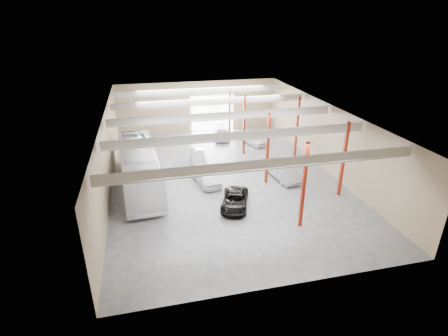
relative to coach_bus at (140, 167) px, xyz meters
name	(u,v)px	position (x,y,z in m)	size (l,w,h in m)	color
depot_shell	(224,130)	(8.43, 0.34, 3.04)	(22.12, 32.12, 7.06)	#46464B
coach_bus	(140,167)	(0.00, 0.00, 0.00)	(3.26, 13.92, 3.88)	white
black_sedan	(235,200)	(7.83, -6.14, -1.29)	(2.17, 4.70, 1.31)	black
car_row_a	(206,176)	(6.29, -0.94, -1.14)	(1.89, 4.71, 1.60)	white
car_row_b	(198,157)	(6.29, 4.36, -1.25)	(1.46, 4.19, 1.38)	#BBBCC0
car_row_c	(221,134)	(10.74, 11.86, -1.25)	(1.92, 4.73, 1.37)	gray
car_right_near	(282,170)	(14.04, -1.49, -1.08)	(1.81, 5.20, 1.71)	#ABABB0
car_right_far	(253,139)	(14.20, 8.65, -1.28)	(1.57, 3.90, 1.33)	white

